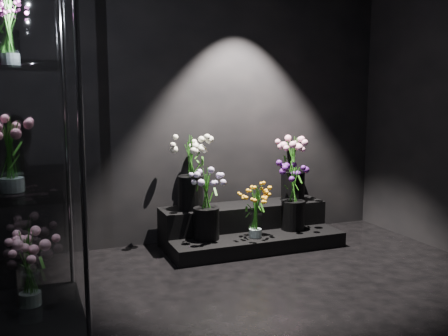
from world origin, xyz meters
TOP-DOWN VIEW (x-y plane):
  - floor at (0.00, 0.00)m, footprint 4.00×4.00m
  - wall_back at (0.00, 2.00)m, footprint 4.00×0.00m
  - display_riser at (0.37, 1.67)m, footprint 1.68×0.75m
  - display_case at (-1.65, 0.42)m, footprint 0.65×1.08m
  - bouquet_orange_bells at (0.33, 1.39)m, footprint 0.34×0.34m
  - bouquet_lilac at (-0.12, 1.51)m, footprint 0.43×0.43m
  - bouquet_purple at (0.79, 1.51)m, footprint 0.39×0.39m
  - bouquet_cream_roses at (-0.18, 1.77)m, footprint 0.53×0.53m
  - bouquet_pink_roses at (0.92, 1.76)m, footprint 0.42×0.42m
  - bouquet_case_pink at (-1.70, 0.26)m, footprint 0.34×0.34m
  - bouquet_case_magenta at (-1.67, 0.53)m, footprint 0.25×0.25m
  - bouquet_case_base_pink at (-1.64, 0.61)m, footprint 0.44×0.44m

SIDE VIEW (x-z plane):
  - floor at x=0.00m, z-range 0.00..0.00m
  - display_riser at x=0.37m, z-range -0.03..0.34m
  - bouquet_case_base_pink at x=-1.64m, z-range 0.12..0.61m
  - bouquet_orange_bells at x=0.33m, z-range 0.15..0.66m
  - bouquet_lilac at x=-0.12m, z-range 0.18..0.83m
  - bouquet_purple at x=0.79m, z-range 0.17..0.85m
  - bouquet_pink_roses at x=0.92m, z-range 0.42..1.07m
  - bouquet_cream_roses at x=-0.18m, z-range 0.44..1.13m
  - bouquet_case_pink at x=-1.70m, z-range 0.94..1.35m
  - display_case at x=-1.65m, z-range 0.00..2.38m
  - wall_back at x=0.00m, z-range -0.60..3.40m
  - bouquet_case_magenta at x=-1.67m, z-range 1.63..2.03m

